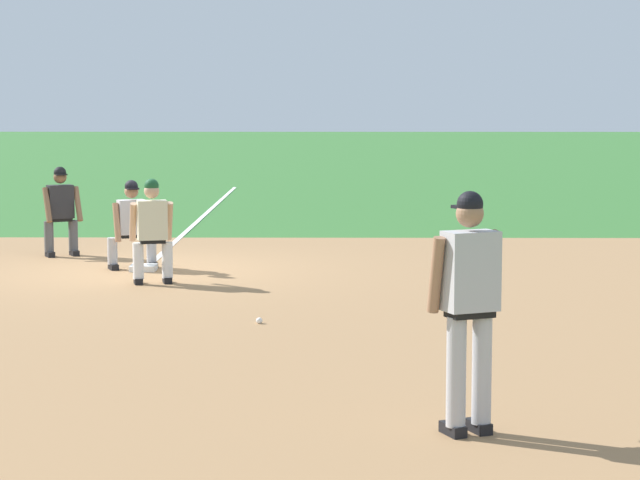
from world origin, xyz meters
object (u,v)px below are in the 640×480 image
at_px(baseball, 259,321).
at_px(first_baseman, 134,221).
at_px(pitcher, 469,297).
at_px(baserunner, 152,227).
at_px(umpire, 61,208).
at_px(first_base_bag, 143,268).

distance_m(baseball, first_baseman, 5.10).
xyz_separation_m(pitcher, baserunner, (7.72, 3.51, -0.27)).
bearing_deg(umpire, pitcher, -153.24).
height_order(baseball, first_baseman, first_baseman).
relative_size(first_base_bag, first_baseman, 0.28).
distance_m(baseball, baserunner, 3.56).
distance_m(baseball, umpire, 7.11).
distance_m(first_base_bag, first_baseman, 0.73).
distance_m(pitcher, first_baseman, 10.07).
distance_m(baserunner, umpire, 3.59).
bearing_deg(pitcher, first_baseman, 23.40).
bearing_deg(first_base_bag, baserunner, -165.90).
xyz_separation_m(baseball, umpire, (6.10, 3.57, 0.76)).
relative_size(first_baseman, baserunner, 0.92).
xyz_separation_m(first_baseman, umpire, (1.53, 1.43, 0.06)).
distance_m(pitcher, baserunner, 8.49).
bearing_deg(umpire, baserunner, -147.72).
height_order(baseball, umpire, umpire).
relative_size(first_base_bag, baseball, 5.14).
distance_m(pitcher, umpire, 12.05).
bearing_deg(first_base_bag, baseball, -155.71).
height_order(first_baseman, umpire, umpire).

